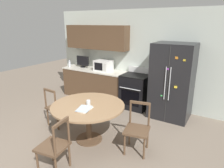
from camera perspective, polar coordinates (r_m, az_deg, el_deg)
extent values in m
plane|color=gray|center=(4.07, -10.56, -16.80)|extent=(14.00, 14.00, 0.00)
cube|color=silver|center=(5.69, 6.80, 7.40)|extent=(5.20, 0.10, 2.60)
cube|color=brown|center=(6.04, -4.47, 13.18)|extent=(2.03, 0.34, 0.68)
cube|color=brown|center=(6.18, -4.93, -0.03)|extent=(2.03, 0.62, 0.86)
cube|color=beige|center=(6.07, -5.04, 4.03)|extent=(2.05, 0.64, 0.03)
cube|color=black|center=(4.98, 16.78, 0.72)|extent=(0.93, 0.76, 1.82)
cube|color=#333333|center=(4.62, 15.52, -0.43)|extent=(0.01, 0.01, 1.74)
cylinder|color=silver|center=(4.61, 14.92, 0.16)|extent=(0.02, 0.02, 0.76)
cylinder|color=silver|center=(4.58, 16.11, -0.03)|extent=(0.02, 0.02, 0.76)
cube|color=#3FB259|center=(4.73, 13.95, -3.25)|extent=(0.04, 0.01, 0.03)
cube|color=orange|center=(4.44, 17.97, 7.11)|extent=(0.07, 0.02, 0.05)
cube|color=black|center=(4.61, 16.28, -0.67)|extent=(0.04, 0.01, 0.03)
cube|color=purple|center=(4.53, 15.70, 4.14)|extent=(0.05, 0.01, 0.04)
cube|color=yellow|center=(4.58, 17.71, -0.83)|extent=(0.07, 0.02, 0.05)
cube|color=yellow|center=(4.41, 19.98, 6.40)|extent=(0.05, 0.01, 0.04)
cube|color=black|center=(5.48, 6.67, -2.18)|extent=(0.71, 0.64, 0.90)
cube|color=black|center=(5.24, 5.13, -4.11)|extent=(0.51, 0.01, 0.40)
cylinder|color=silver|center=(5.12, 5.08, -1.39)|extent=(0.58, 0.02, 0.02)
cube|color=black|center=(5.35, 6.84, 2.48)|extent=(0.71, 0.64, 0.02)
cube|color=white|center=(5.58, 8.13, 4.01)|extent=(0.71, 0.06, 0.16)
cube|color=white|center=(5.87, -2.46, 5.32)|extent=(0.47, 0.39, 0.30)
cube|color=black|center=(5.73, -3.92, 5.01)|extent=(0.27, 0.01, 0.21)
cube|color=silver|center=(5.61, -2.14, 4.78)|extent=(0.09, 0.01, 0.22)
cylinder|color=black|center=(6.40, -8.30, 4.87)|extent=(0.16, 0.16, 0.02)
cylinder|color=black|center=(6.40, -8.31, 5.13)|extent=(0.03, 0.03, 0.04)
cube|color=black|center=(6.36, -8.38, 6.60)|extent=(0.43, 0.05, 0.29)
cylinder|color=silver|center=(6.53, -12.03, 5.57)|extent=(0.07, 0.07, 0.17)
cylinder|color=silver|center=(6.51, -12.09, 6.56)|extent=(0.03, 0.03, 0.06)
cylinder|color=#262626|center=(6.51, -12.11, 6.89)|extent=(0.03, 0.03, 0.01)
cylinder|color=#997551|center=(3.85, -6.90, -6.16)|extent=(1.40, 1.40, 0.03)
cylinder|color=brown|center=(4.01, -6.71, -10.94)|extent=(0.11, 0.11, 0.70)
cylinder|color=brown|center=(4.19, -6.54, -15.29)|extent=(0.52, 0.52, 0.03)
cube|color=brown|center=(4.68, -15.13, -6.41)|extent=(0.45, 0.45, 0.04)
cylinder|color=brown|center=(4.99, -14.65, -7.67)|extent=(0.04, 0.04, 0.41)
cylinder|color=brown|center=(4.75, -11.97, -8.80)|extent=(0.04, 0.04, 0.41)
cylinder|color=brown|center=(4.81, -17.84, -8.95)|extent=(0.04, 0.04, 0.41)
cylinder|color=brown|center=(4.56, -15.23, -10.22)|extent=(0.04, 0.04, 0.41)
cylinder|color=brown|center=(4.62, -18.53, -3.77)|extent=(0.04, 0.04, 0.45)
cylinder|color=brown|center=(4.36, -15.88, -4.79)|extent=(0.04, 0.04, 0.45)
cube|color=brown|center=(4.42, -17.48, -1.79)|extent=(0.35, 0.07, 0.04)
cube|color=brown|center=(3.34, -16.59, -16.75)|extent=(0.48, 0.48, 0.04)
cylinder|color=brown|center=(3.47, -20.51, -20.35)|extent=(0.04, 0.04, 0.41)
cylinder|color=brown|center=(3.67, -16.73, -17.64)|extent=(0.04, 0.04, 0.41)
cylinder|color=brown|center=(3.49, -12.06, -19.26)|extent=(0.04, 0.04, 0.41)
cylinder|color=brown|center=(3.00, -16.20, -15.44)|extent=(0.04, 0.04, 0.45)
cylinder|color=brown|center=(3.23, -12.34, -12.60)|extent=(0.04, 0.04, 0.45)
cube|color=brown|center=(3.01, -14.47, -10.62)|extent=(0.09, 0.35, 0.04)
cube|color=brown|center=(3.65, 7.11, -12.98)|extent=(0.50, 0.50, 0.04)
cylinder|color=brown|center=(3.60, 9.14, -17.78)|extent=(0.04, 0.04, 0.41)
cylinder|color=brown|center=(3.66, 3.61, -16.93)|extent=(0.04, 0.04, 0.41)
cylinder|color=brown|center=(3.89, 10.12, -14.97)|extent=(0.04, 0.04, 0.41)
cylinder|color=brown|center=(3.94, 5.03, -14.25)|extent=(0.04, 0.04, 0.41)
cylinder|color=brown|center=(3.68, 10.55, -8.61)|extent=(0.04, 0.04, 0.45)
cylinder|color=brown|center=(3.73, 5.29, -7.95)|extent=(0.04, 0.04, 0.45)
cube|color=brown|center=(3.62, 8.03, -5.35)|extent=(0.34, 0.11, 0.04)
cylinder|color=silver|center=(3.85, -6.76, -5.22)|extent=(0.08, 0.08, 0.08)
cylinder|color=beige|center=(3.86, -6.75, -5.49)|extent=(0.07, 0.07, 0.05)
cube|color=white|center=(3.66, -7.97, -7.19)|extent=(0.26, 0.33, 0.01)
cube|color=beige|center=(3.66, -7.97, -7.07)|extent=(0.28, 0.34, 0.01)
cube|color=silver|center=(3.65, -7.98, -6.96)|extent=(0.30, 0.35, 0.01)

